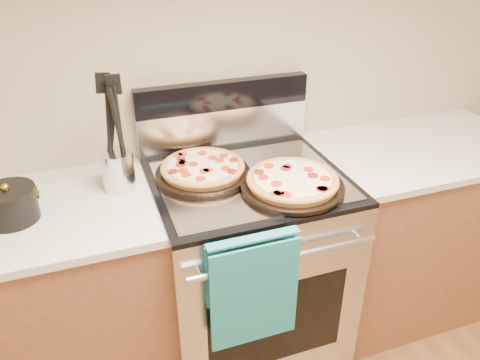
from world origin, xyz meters
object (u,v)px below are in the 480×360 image
object	(u,v)px
range_body	(247,270)
utensil_crock	(118,170)
pepperoni_pizza_back	(203,169)
saucepan	(10,206)
pepperoni_pizza_front	(292,182)

from	to	relation	value
range_body	utensil_crock	xyz separation A→B (m)	(-0.49, 0.10, 0.54)
pepperoni_pizza_back	saucepan	xyz separation A→B (m)	(-0.69, -0.06, 0.01)
pepperoni_pizza_back	saucepan	world-z (taller)	saucepan
range_body	pepperoni_pizza_front	bearing A→B (deg)	-49.80
range_body	pepperoni_pizza_front	world-z (taller)	pepperoni_pizza_front
pepperoni_pizza_front	utensil_crock	world-z (taller)	utensil_crock
range_body	utensil_crock	bearing A→B (deg)	168.19
pepperoni_pizza_back	utensil_crock	distance (m)	0.32
pepperoni_pizza_back	utensil_crock	bearing A→B (deg)	174.40
range_body	pepperoni_pizza_front	xyz separation A→B (m)	(0.12, -0.15, 0.50)
utensil_crock	saucepan	xyz separation A→B (m)	(-0.37, -0.09, -0.02)
range_body	saucepan	distance (m)	1.00
pepperoni_pizza_back	saucepan	distance (m)	0.70
pepperoni_pizza_back	utensil_crock	world-z (taller)	utensil_crock
range_body	pepperoni_pizza_front	size ratio (longest dim) A/B	2.33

